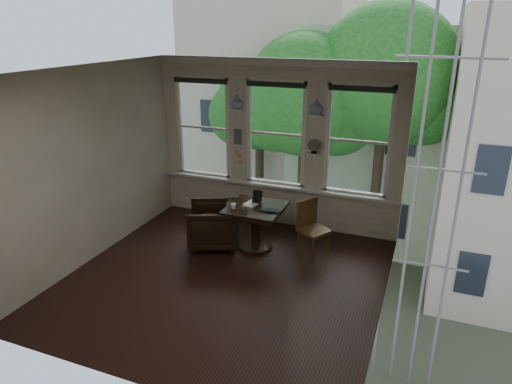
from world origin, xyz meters
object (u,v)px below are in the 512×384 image
at_px(table, 256,227).
at_px(armchair_left, 213,225).
at_px(mug, 233,206).
at_px(side_chair_right, 314,230).
at_px(laptop, 270,212).

relative_size(table, armchair_left, 1.10).
height_order(table, mug, mug).
height_order(side_chair_right, mug, side_chair_right).
distance_m(armchair_left, side_chair_right, 1.70).
height_order(armchair_left, mug, mug).
relative_size(armchair_left, laptop, 2.44).
height_order(armchair_left, laptop, laptop).
bearing_deg(side_chair_right, armchair_left, 131.61).
bearing_deg(mug, laptop, 6.62).
bearing_deg(laptop, side_chair_right, 14.09).
height_order(table, armchair_left, table).
bearing_deg(table, armchair_left, -166.47).
bearing_deg(armchair_left, laptop, 68.81).
xyz_separation_m(table, mug, (-0.30, -0.22, 0.42)).
height_order(armchair_left, side_chair_right, side_chair_right).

